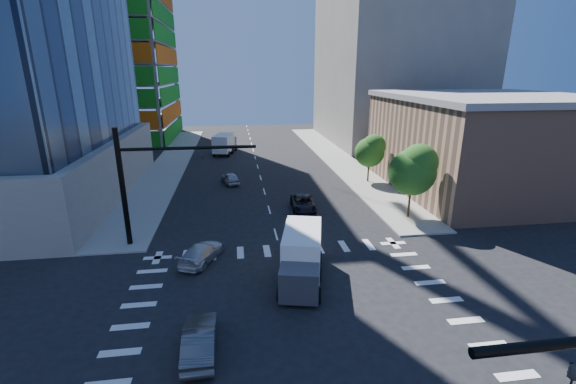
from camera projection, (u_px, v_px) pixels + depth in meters
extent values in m
plane|color=black|center=(300.00, 324.00, 20.71)|extent=(160.00, 160.00, 0.00)
cube|color=silver|center=(300.00, 324.00, 20.71)|extent=(20.00, 20.00, 0.01)
cube|color=gray|center=(336.00, 157.00, 60.12)|extent=(5.00, 60.00, 0.15)
cube|color=gray|center=(171.00, 162.00, 56.83)|extent=(5.00, 60.00, 0.15)
cube|color=#167C18|center=(163.00, 5.00, 69.94)|extent=(0.12, 24.00, 49.00)
cube|color=#A57960|center=(486.00, 145.00, 43.28)|extent=(20.00, 22.00, 10.00)
cube|color=gray|center=(494.00, 97.00, 41.69)|extent=(20.50, 22.50, 0.60)
cube|color=slate|center=(394.00, 65.00, 72.01)|extent=(24.00, 30.00, 28.00)
imported|color=black|center=(570.00, 384.00, 8.44)|extent=(0.16, 0.20, 1.00)
cylinder|color=black|center=(123.00, 188.00, 28.66)|extent=(0.40, 0.40, 9.00)
cylinder|color=black|center=(188.00, 148.00, 28.45)|extent=(10.00, 0.24, 0.24)
imported|color=black|center=(203.00, 162.00, 28.91)|extent=(0.16, 0.20, 1.00)
cylinder|color=#382316|center=(409.00, 205.00, 35.20)|extent=(0.20, 0.20, 2.27)
sphere|color=#195115|center=(412.00, 172.00, 34.27)|extent=(4.16, 4.16, 4.16)
sphere|color=#366C24|center=(419.00, 162.00, 33.74)|extent=(3.25, 3.25, 3.25)
cylinder|color=#382316|center=(368.00, 174.00, 46.62)|extent=(0.20, 0.20, 1.92)
sphere|color=#195115|center=(369.00, 152.00, 45.84)|extent=(3.52, 3.52, 3.52)
sphere|color=#366C24|center=(374.00, 146.00, 45.36)|extent=(2.75, 2.75, 2.75)
imported|color=black|center=(303.00, 203.00, 37.52)|extent=(2.44, 4.89, 1.33)
imported|color=silver|center=(201.00, 253.00, 27.37)|extent=(3.44, 4.83, 1.30)
imported|color=#A0A4A8|center=(230.00, 178.00, 46.32)|extent=(2.52, 4.26, 1.36)
imported|color=#494A4D|center=(200.00, 340.00, 18.43)|extent=(1.57, 4.33, 1.42)
cube|color=white|center=(301.00, 255.00, 24.33)|extent=(3.44, 5.38, 2.59)
cube|color=#45454D|center=(301.00, 264.00, 24.53)|extent=(2.63, 2.26, 1.89)
cube|color=silver|center=(225.00, 142.00, 62.85)|extent=(3.55, 5.54, 2.66)
cube|color=#45454D|center=(225.00, 146.00, 63.05)|extent=(2.71, 2.33, 1.94)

